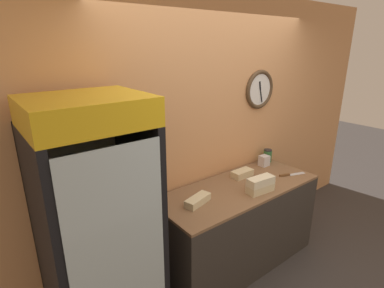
{
  "coord_description": "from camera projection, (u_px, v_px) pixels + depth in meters",
  "views": [
    {
      "loc": [
        -2.0,
        -0.93,
        2.21
      ],
      "look_at": [
        -0.62,
        0.85,
        1.46
      ],
      "focal_mm": 28.0,
      "sensor_mm": 36.0,
      "label": 1
    }
  ],
  "objects": [
    {
      "name": "wall_back",
      "position": [
        214.0,
        132.0,
        3.1
      ],
      "size": [
        5.2,
        0.1,
        2.7
      ],
      "color": "tan",
      "rests_on": "ground_plane"
    },
    {
      "name": "sandwich_stack_bottom",
      "position": [
        260.0,
        188.0,
        2.84
      ],
      "size": [
        0.28,
        0.14,
        0.08
      ],
      "color": "beige",
      "rests_on": "prep_counter"
    },
    {
      "name": "condiment_jar",
      "position": [
        268.0,
        156.0,
        3.57
      ],
      "size": [
        0.1,
        0.1,
        0.15
      ],
      "color": "#336B38",
      "rests_on": "prep_counter"
    },
    {
      "name": "chefs_knife",
      "position": [
        289.0,
        175.0,
        3.21
      ],
      "size": [
        0.31,
        0.13,
        0.02
      ],
      "color": "silver",
      "rests_on": "prep_counter"
    },
    {
      "name": "sandwich_stack_middle",
      "position": [
        261.0,
        181.0,
        2.81
      ],
      "size": [
        0.28,
        0.14,
        0.08
      ],
      "color": "beige",
      "rests_on": "sandwich_stack_bottom"
    },
    {
      "name": "beverage_cooler",
      "position": [
        95.0,
        219.0,
        2.09
      ],
      "size": [
        0.71,
        0.72,
        1.93
      ],
      "color": "black",
      "rests_on": "ground_plane"
    },
    {
      "name": "sandwich_flat_left",
      "position": [
        242.0,
        173.0,
        3.17
      ],
      "size": [
        0.24,
        0.12,
        0.07
      ],
      "color": "beige",
      "rests_on": "prep_counter"
    },
    {
      "name": "napkin_dispenser",
      "position": [
        264.0,
        161.0,
        3.45
      ],
      "size": [
        0.11,
        0.09,
        0.12
      ],
      "color": "silver",
      "rests_on": "prep_counter"
    },
    {
      "name": "sandwich_flat_right",
      "position": [
        198.0,
        200.0,
        2.63
      ],
      "size": [
        0.29,
        0.17,
        0.07
      ],
      "color": "beige",
      "rests_on": "prep_counter"
    },
    {
      "name": "prep_counter",
      "position": [
        237.0,
        225.0,
        3.09
      ],
      "size": [
        1.72,
        0.68,
        0.88
      ],
      "color": "#332D28",
      "rests_on": "ground_plane"
    }
  ]
}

